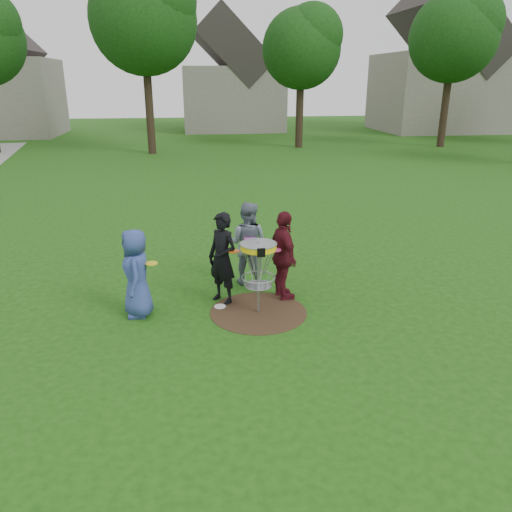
{
  "coord_description": "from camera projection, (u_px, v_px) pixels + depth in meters",
  "views": [
    {
      "loc": [
        -1.24,
        -8.26,
        4.08
      ],
      "look_at": [
        0.0,
        0.3,
        1.0
      ],
      "focal_mm": 35.0,
      "sensor_mm": 36.0,
      "label": 1
    }
  ],
  "objects": [
    {
      "name": "tree_row",
      "position": [
        209.0,
        36.0,
        26.49
      ],
      "size": [
        51.2,
        17.42,
        9.9
      ],
      "color": "#38281C",
      "rests_on": "ground"
    },
    {
      "name": "house_row",
      "position": [
        257.0,
        78.0,
        39.32
      ],
      "size": [
        44.5,
        10.65,
        11.62
      ],
      "color": "gray",
      "rests_on": "ground"
    },
    {
      "name": "ground",
      "position": [
        258.0,
        312.0,
        9.24
      ],
      "size": [
        100.0,
        100.0,
        0.0
      ],
      "primitive_type": "plane",
      "color": "#19470F",
      "rests_on": "ground"
    },
    {
      "name": "player_blue",
      "position": [
        136.0,
        273.0,
        8.88
      ],
      "size": [
        0.57,
        0.83,
        1.62
      ],
      "primitive_type": "imported",
      "rotation": [
        0.0,
        0.0,
        -1.5
      ],
      "color": "#33478E",
      "rests_on": "ground"
    },
    {
      "name": "player_grey",
      "position": [
        247.0,
        243.0,
        10.29
      ],
      "size": [
        1.05,
        0.96,
        1.75
      ],
      "primitive_type": "imported",
      "rotation": [
        0.0,
        0.0,
        2.71
      ],
      "color": "slate",
      "rests_on": "ground"
    },
    {
      "name": "dirt_patch",
      "position": [
        258.0,
        312.0,
        9.24
      ],
      "size": [
        1.8,
        1.8,
        0.01
      ],
      "primitive_type": "cylinder",
      "color": "#47331E",
      "rests_on": "ground"
    },
    {
      "name": "disc_golf_basket",
      "position": [
        258.0,
        261.0,
        8.89
      ],
      "size": [
        0.66,
        0.67,
        1.38
      ],
      "color": "#9EA0A5",
      "rests_on": "ground"
    },
    {
      "name": "held_discs",
      "position": [
        229.0,
        250.0,
        9.31
      ],
      "size": [
        2.49,
        1.19,
        0.1
      ],
      "color": "yellow",
      "rests_on": "ground"
    },
    {
      "name": "player_black",
      "position": [
        222.0,
        258.0,
        9.41
      ],
      "size": [
        0.74,
        0.76,
        1.76
      ],
      "primitive_type": "imported",
      "rotation": [
        0.0,
        0.0,
        -0.83
      ],
      "color": "black",
      "rests_on": "ground"
    },
    {
      "name": "player_maroon",
      "position": [
        284.0,
        256.0,
        9.56
      ],
      "size": [
        0.62,
        1.09,
        1.75
      ],
      "primitive_type": "imported",
      "rotation": [
        0.0,
        0.0,
        1.77
      ],
      "color": "#55131D",
      "rests_on": "ground"
    },
    {
      "name": "disc_on_grass",
      "position": [
        220.0,
        307.0,
        9.44
      ],
      "size": [
        0.22,
        0.22,
        0.02
      ],
      "primitive_type": "cylinder",
      "color": "white",
      "rests_on": "ground"
    }
  ]
}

